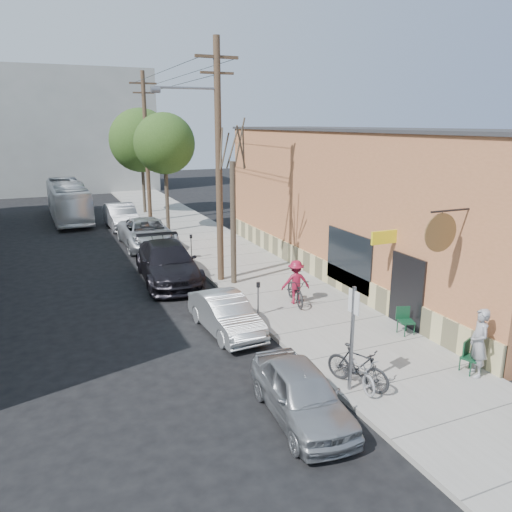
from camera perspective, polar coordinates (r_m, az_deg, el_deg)
name	(u,v)px	position (r m, az deg, el deg)	size (l,w,h in m)	color
ground	(215,350)	(15.80, -4.67, -10.70)	(120.00, 120.00, 0.00)	black
sidewalk	(224,253)	(26.89, -3.70, 0.40)	(4.50, 58.00, 0.15)	gray
cafe_building	(367,204)	(23.16, 12.53, 5.86)	(6.60, 20.20, 6.61)	#B66D43
end_cap_building	(60,131)	(55.58, -21.44, 13.13)	(18.00, 8.00, 12.00)	#9C9D98
sign_post	(352,329)	(12.86, 10.96, -8.20)	(0.07, 0.45, 2.80)	slate
parking_meter_near	(258,293)	(17.74, 0.26, -4.27)	(0.14, 0.14, 1.24)	slate
parking_meter_far	(191,242)	(25.41, -7.42, 1.55)	(0.14, 0.14, 1.24)	slate
utility_pole_near	(217,158)	(21.09, -4.44, 11.07)	(3.57, 0.28, 10.00)	#503A28
utility_pole_far	(146,145)	(35.46, -12.41, 12.24)	(1.80, 0.28, 10.00)	#503A28
tree_bare	(233,224)	(20.95, -2.62, 3.69)	(0.24, 0.24, 5.17)	#44392C
tree_leafy_mid	(164,144)	(31.81, -10.42, 12.50)	(3.73, 3.73, 7.32)	#44392C
tree_leafy_far	(141,140)	(39.13, -13.01, 12.75)	(4.71, 4.71, 7.77)	#44392C
patio_chair_a	(406,321)	(17.07, 16.80, -7.14)	(0.50, 0.50, 0.88)	#0F3721
patio_chair_b	(471,357)	(15.19, 23.37, -10.60)	(0.50, 0.50, 0.88)	#0F3721
patron_grey	(479,343)	(14.88, 24.13, -9.02)	(0.70, 0.46, 1.92)	gray
cyclist	(296,282)	(18.99, 4.57, -2.97)	(1.09, 0.63, 1.69)	maroon
cyclist_bike	(296,290)	(19.10, 4.55, -3.93)	(0.68, 1.94, 1.02)	black
parked_bike_a	(358,367)	(13.53, 11.53, -12.28)	(0.52, 1.84, 1.11)	black
parked_bike_b	(358,370)	(13.60, 11.59, -12.67)	(0.58, 1.68, 0.88)	gray
car_0	(302,393)	(12.27, 5.23, -15.34)	(1.54, 3.83, 1.30)	#9B9EA2
car_1	(226,314)	(16.84, -3.48, -6.63)	(1.35, 3.87, 1.28)	#B0B5B9
car_2	(168,263)	(22.42, -10.05, -0.75)	(2.36, 5.79, 1.68)	black
car_3	(147,233)	(28.82, -12.35, 2.55)	(2.64, 5.73, 1.59)	#B4B7BC
car_4	(121,216)	(34.39, -15.14, 4.38)	(1.72, 4.94, 1.63)	#939399
bus	(68,201)	(38.74, -20.68, 5.94)	(2.32, 9.92, 2.76)	white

